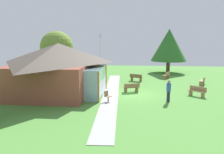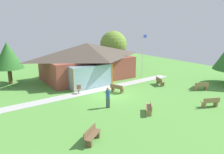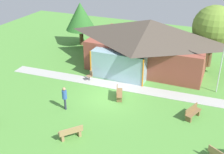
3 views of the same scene
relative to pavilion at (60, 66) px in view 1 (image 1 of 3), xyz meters
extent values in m
plane|color=#54933D|center=(-0.98, -6.98, -2.33)|extent=(44.00, 44.00, 0.00)
cube|color=brown|center=(0.06, 0.15, -0.97)|extent=(10.54, 6.47, 2.72)
pyramid|color=#4C4238|center=(0.06, 0.15, 1.28)|extent=(11.54, 7.47, 1.77)
cube|color=#8CB2BF|center=(-1.52, -3.68, -1.10)|extent=(4.74, 1.20, 2.45)
cylinder|color=orange|center=(-3.89, -4.28, -1.10)|extent=(0.12, 0.12, 2.45)
cylinder|color=orange|center=(0.85, -4.28, -1.10)|extent=(0.12, 0.12, 2.45)
cube|color=#ADADA8|center=(-0.98, -4.97, -2.31)|extent=(20.04, 2.25, 0.03)
cylinder|color=silver|center=(6.60, -2.85, 0.47)|extent=(0.08, 0.08, 5.59)
cube|color=blue|center=(6.90, -2.85, 2.91)|extent=(0.60, 0.02, 0.40)
cube|color=#9E7A51|center=(-1.23, -12.38, -1.88)|extent=(1.33, 1.41, 0.06)
cube|color=#9E7A51|center=(-1.59, -12.79, -2.13)|extent=(0.41, 0.39, 0.39)
cube|color=#9E7A51|center=(-0.86, -11.97, -2.13)|extent=(0.41, 0.39, 0.39)
cube|color=#9E7A51|center=(-1.08, -12.51, -1.67)|extent=(1.04, 1.16, 0.36)
cube|color=#9E7A51|center=(7.50, -11.06, -1.88)|extent=(1.52, 1.13, 0.06)
cube|color=#9E7A51|center=(7.02, -10.79, -2.13)|extent=(0.34, 0.43, 0.39)
cube|color=#9E7A51|center=(7.98, -11.33, -2.13)|extent=(0.34, 0.43, 0.39)
cube|color=#9E7A51|center=(7.40, -11.22, -1.67)|extent=(1.33, 0.80, 0.36)
cube|color=#9E7A51|center=(3.91, -14.32, -1.88)|extent=(1.55, 0.99, 0.06)
cube|color=#9E7A51|center=(3.41, -14.11, -2.13)|extent=(0.30, 0.43, 0.39)
cube|color=#9E7A51|center=(4.42, -14.54, -2.13)|extent=(0.30, 0.43, 0.39)
cube|color=#9E7A51|center=(3.84, -14.50, -1.67)|extent=(1.40, 0.64, 0.36)
cube|color=brown|center=(5.42, -7.30, -1.88)|extent=(0.97, 1.56, 0.06)
cube|color=brown|center=(5.62, -6.79, -2.13)|extent=(0.43, 0.30, 0.39)
cube|color=brown|center=(5.21, -7.81, -2.13)|extent=(0.43, 0.30, 0.39)
cube|color=brown|center=(5.24, -7.23, -1.67)|extent=(0.62, 1.41, 0.36)
cube|color=brown|center=(-0.21, -6.76, -1.88)|extent=(0.94, 1.56, 0.06)
cube|color=brown|center=(-0.40, -6.24, -2.13)|extent=(0.43, 0.29, 0.39)
cube|color=brown|center=(-0.02, -7.27, -2.13)|extent=(0.43, 0.29, 0.39)
cube|color=brown|center=(-0.39, -6.83, -1.67)|extent=(0.58, 1.43, 0.36)
cube|color=#8C6B4C|center=(-3.69, -5.00, -1.89)|extent=(0.61, 0.61, 0.04)
cube|color=#8C6B4C|center=(-3.58, -4.83, -1.67)|extent=(0.39, 0.27, 0.40)
cylinder|color=#4C4C51|center=(-3.69, -5.00, -2.12)|extent=(0.10, 0.10, 0.42)
cylinder|color=#4C4C51|center=(-3.69, -5.00, -2.32)|extent=(0.36, 0.36, 0.02)
cylinder|color=#2D3347|center=(-3.20, -9.74, -1.90)|extent=(0.14, 0.14, 0.85)
cylinder|color=#2D3347|center=(-3.31, -9.60, -1.90)|extent=(0.14, 0.14, 0.85)
cylinder|color=#3359A5|center=(-3.26, -9.67, -1.15)|extent=(0.34, 0.34, 0.65)
sphere|color=tan|center=(-3.26, -9.67, -0.71)|extent=(0.24, 0.24, 0.24)
cylinder|color=brown|center=(12.60, -12.00, -1.46)|extent=(0.54, 0.54, 1.73)
cone|color=#2D6B28|center=(12.60, -12.00, 1.71)|extent=(5.12, 5.12, 4.61)
cylinder|color=brown|center=(5.43, 2.16, -1.11)|extent=(0.47, 0.47, 2.42)
sphere|color=olive|center=(5.43, 2.16, 1.55)|extent=(3.88, 3.88, 3.88)
camera|label=1|loc=(-20.43, -6.89, 2.50)|focal=35.70mm
camera|label=2|loc=(-12.35, -23.68, 4.43)|focal=34.35mm
camera|label=3|loc=(6.60, -24.37, 8.88)|focal=45.45mm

